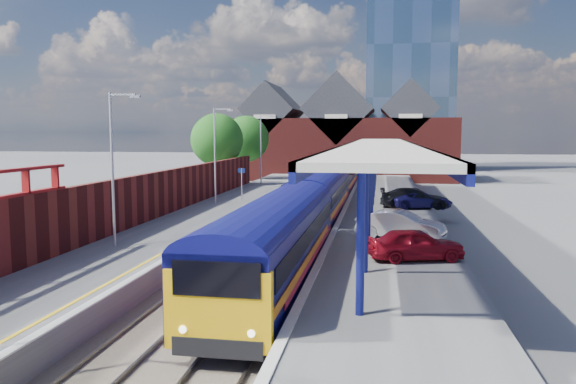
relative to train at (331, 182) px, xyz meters
name	(u,v)px	position (x,y,z in m)	size (l,w,h in m)	color
ground	(315,205)	(-1.49, 1.67, -2.12)	(240.00, 240.00, 0.00)	#5B5B5E
ballast_bed	(298,223)	(-1.49, -8.33, -2.09)	(6.00, 76.00, 0.06)	#473D33
rails	(298,221)	(-1.49, -8.33, -2.00)	(4.51, 76.00, 0.14)	slate
left_platform	(221,214)	(-6.99, -8.33, -1.62)	(5.00, 76.00, 1.00)	#565659
right_platform	(387,218)	(4.51, -8.33, -1.62)	(6.00, 76.00, 1.00)	#565659
coping_left	(254,207)	(-4.64, -8.33, -1.10)	(0.30, 76.00, 0.05)	silver
coping_right	(344,209)	(1.66, -8.33, -1.10)	(0.30, 76.00, 0.05)	silver
yellow_line	(245,207)	(-5.24, -8.33, -1.12)	(0.14, 76.00, 0.01)	yellow
train	(331,182)	(0.00, 0.00, 0.00)	(2.91, 65.92, 3.45)	#0C0C55
canopy	(380,146)	(3.99, -6.38, 3.13)	(4.50, 52.00, 4.48)	navy
lamp_post_b	(115,160)	(-7.86, -22.33, 2.87)	(1.48, 0.18, 7.00)	#A5A8AA
lamp_post_c	(217,149)	(-7.86, -6.33, 2.87)	(1.48, 0.18, 7.00)	#A5A8AA
lamp_post_d	(262,145)	(-7.86, 9.67, 2.87)	(1.48, 0.18, 7.00)	#A5A8AA
platform_sign	(242,179)	(-6.49, -4.33, 0.57)	(0.55, 0.08, 2.50)	#A5A8AA
brick_wall	(148,196)	(-9.59, -14.79, 0.33)	(0.35, 50.00, 3.86)	#5B1A18
station_building	(339,138)	(-1.49, 29.67, 3.33)	(30.00, 12.12, 13.78)	#5B1A18
glass_tower	(410,48)	(8.51, 51.67, 18.08)	(14.20, 14.20, 40.30)	#49647D
tree_near	(218,141)	(-11.84, 7.58, 3.23)	(5.20, 5.20, 8.10)	#382314
tree_far	(247,140)	(-10.84, 15.58, 3.23)	(5.20, 5.20, 8.10)	#382314
parked_car_red	(416,244)	(5.51, -22.94, -0.46)	(1.56, 3.89, 1.32)	maroon
parked_car_silver	(401,225)	(5.05, -18.42, -0.42)	(1.49, 4.27, 1.41)	silver
parked_car_dark	(415,198)	(6.40, -6.60, -0.43)	(1.93, 4.75, 1.38)	black
parked_car_blue	(422,200)	(6.89, -6.71, -0.55)	(1.91, 4.13, 1.15)	navy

